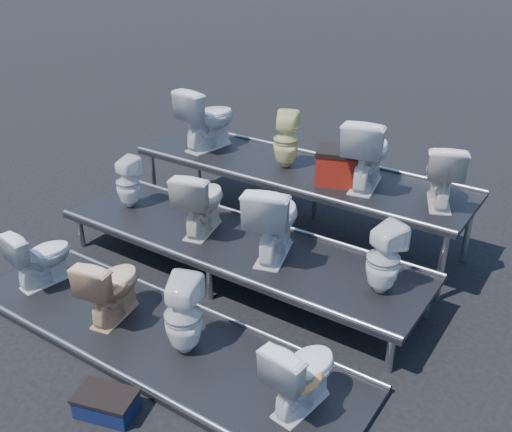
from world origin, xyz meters
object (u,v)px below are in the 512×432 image
Objects in this scene: toilet_2 at (183,316)px; toilet_9 at (286,140)px; toilet_10 at (367,152)px; toilet_1 at (111,286)px; toilet_3 at (302,372)px; toilet_4 at (128,182)px; toilet_5 at (201,200)px; toilet_11 at (443,173)px; toilet_0 at (41,256)px; red_crate at (339,168)px; toilet_7 at (384,259)px; toilet_6 at (274,219)px; toilet_8 at (207,118)px; step_stool at (107,405)px.

toilet_9 is (-0.54, 2.60, 0.77)m from toilet_2.
toilet_1 is at bearing 50.40° from toilet_10.
toilet_3 is 3.43m from toilet_4.
toilet_4 is at bearing -14.43° from toilet_5.
toilet_9 is 0.98× the size of toilet_11.
toilet_0 is 1.79m from toilet_5.
toilet_5 is (-0.82, 1.30, 0.40)m from toilet_2.
toilet_11 is 1.40× the size of red_crate.
toilet_7 is at bearing 123.13° from toilet_9.
toilet_11 reaches higher than toilet_7.
toilet_6 reaches higher than toilet_1.
toilet_3 is 0.83× the size of toilet_8.
toilet_8 is 1.00× the size of toilet_10.
toilet_1 is at bearing 60.39° from toilet_9.
toilet_2 is 1.38m from toilet_6.
step_stool is (1.68, -3.49, -1.19)m from toilet_8.
toilet_6 is (2.06, 0.00, 0.10)m from toilet_4.
toilet_5 reaches higher than toilet_1.
toilet_8 is at bearing -10.99° from toilet_10.
toilet_8 is (-2.95, 2.60, 0.87)m from toilet_3.
toilet_6 is 1.83m from toilet_11.
toilet_5 reaches higher than step_stool.
toilet_11 is at bearing -142.47° from toilet_1.
step_stool is at bearing 94.67° from toilet_5.
toilet_1 is at bearing 71.89° from toilet_5.
toilet_4 is at bearing 16.89° from toilet_10.
toilet_6 is at bearing -42.09° from toilet_3.
step_stool is (-1.43, -3.49, -1.12)m from toilet_11.
red_crate reaches higher than toilet_3.
toilet_11 is (0.85, 0.00, -0.06)m from toilet_10.
toilet_9 is at bearing -116.80° from toilet_5.
toilet_8 is at bearing -21.76° from toilet_11.
toilet_10 is (0.51, 2.60, 0.84)m from toilet_2.
toilet_8 is (-3.03, 1.30, 0.47)m from toilet_7.
toilet_7 is 2.68m from step_stool.
toilet_2 is 1.09× the size of toilet_7.
toilet_0 is 0.89× the size of toilet_5.
toilet_2 is 0.92× the size of toilet_8.
toilet_4 is (0.02, 1.30, 0.38)m from toilet_0.
toilet_1 is 1.03× the size of toilet_9.
toilet_11 is at bearing -132.60° from toilet_0.
toilet_8 is at bearing -21.53° from toilet_9.
toilet_0 is at bearing 39.69° from toilet_9.
toilet_6 reaches higher than toilet_5.
toilet_4 is at bearing 21.18° from toilet_9.
toilet_4 is 2.97m from step_stool.
toilet_4 reaches higher than toilet_3.
toilet_6 is 1.67× the size of red_crate.
toilet_11 reaches higher than toilet_5.
toilet_1 is at bearing 116.05° from toilet_8.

